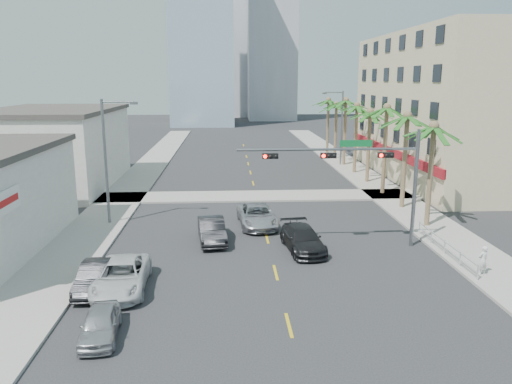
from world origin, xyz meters
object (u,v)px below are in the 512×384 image
(car_parked_near, at_px, (100,324))
(car_lane_left, at_px, (212,230))
(pedestrian, at_px, (483,260))
(car_parked_mid, at_px, (96,277))
(car_parked_far, at_px, (122,276))
(traffic_signal_mast, at_px, (365,168))
(car_lane_center, at_px, (257,216))
(car_lane_right, at_px, (303,239))

(car_parked_near, relative_size, car_lane_left, 0.77)
(car_lane_left, height_order, pedestrian, pedestrian)
(car_parked_mid, distance_m, car_parked_far, 1.28)
(traffic_signal_mast, bearing_deg, car_parked_near, -142.12)
(car_lane_left, bearing_deg, car_parked_near, -115.21)
(car_parked_near, xyz_separation_m, car_parked_mid, (-1.37, 4.82, 0.09))
(car_parked_mid, height_order, car_parked_far, car_parked_far)
(car_parked_far, bearing_deg, traffic_signal_mast, 20.99)
(car_parked_near, height_order, car_parked_far, car_parked_far)
(car_parked_near, distance_m, pedestrian, 19.50)
(car_parked_mid, distance_m, car_lane_left, 9.21)
(car_lane_center, bearing_deg, car_parked_far, -128.79)
(car_parked_near, height_order, car_parked_mid, car_parked_mid)
(car_lane_center, bearing_deg, pedestrian, -46.03)
(car_parked_near, distance_m, car_lane_center, 17.20)
(car_parked_near, xyz_separation_m, car_lane_right, (9.80, 10.14, 0.12))
(car_lane_right, bearing_deg, pedestrian, -34.80)
(car_parked_far, relative_size, car_lane_left, 1.15)
(traffic_signal_mast, relative_size, car_parked_near, 3.11)
(car_parked_far, xyz_separation_m, car_lane_right, (9.89, 5.40, -0.01))
(car_parked_far, bearing_deg, car_parked_mid, 174.96)
(car_lane_right, relative_size, pedestrian, 3.18)
(pedestrian, bearing_deg, car_lane_right, -47.24)
(car_parked_near, bearing_deg, car_lane_left, 65.87)
(car_lane_left, distance_m, car_lane_center, 4.63)
(traffic_signal_mast, height_order, car_parked_mid, traffic_signal_mast)
(car_parked_mid, bearing_deg, pedestrian, 0.94)
(traffic_signal_mast, xyz_separation_m, car_lane_left, (-9.41, 1.60, -4.30))
(car_parked_far, distance_m, car_lane_center, 13.11)
(car_lane_center, bearing_deg, car_parked_mid, -133.31)
(car_parked_far, bearing_deg, car_lane_right, 26.54)
(car_parked_far, bearing_deg, car_lane_center, 53.50)
(car_parked_near, xyz_separation_m, pedestrian, (18.74, 5.39, 0.33))
(car_parked_near, relative_size, car_lane_right, 0.71)
(traffic_signal_mast, height_order, car_parked_far, traffic_signal_mast)
(car_parked_near, height_order, car_lane_left, car_lane_left)
(car_parked_near, bearing_deg, car_parked_mid, 100.63)
(car_parked_far, bearing_deg, car_lane_left, 58.05)
(traffic_signal_mast, relative_size, car_parked_mid, 2.63)
(pedestrian, bearing_deg, car_parked_mid, -17.59)
(car_lane_center, bearing_deg, car_parked_near, -119.55)
(car_parked_mid, xyz_separation_m, car_lane_right, (11.17, 5.33, 0.03))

